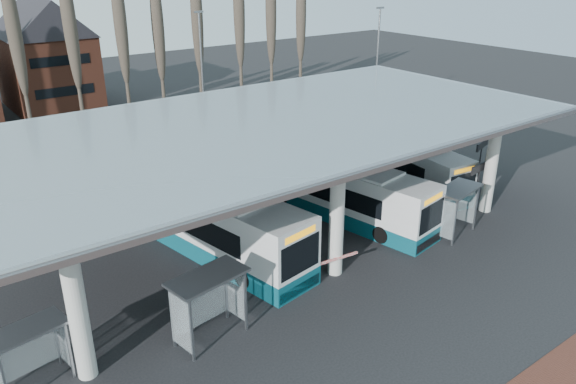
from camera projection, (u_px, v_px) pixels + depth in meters
ground at (371, 295)px, 25.37m from camera, size 140.00×140.00×0.00m
station_canopy at (268, 133)px, 29.05m from camera, size 32.00×16.00×6.34m
poplar_row at (94, 26)px, 46.27m from camera, size 45.10×1.10×14.50m
lamp_post_b at (202, 73)px, 45.77m from camera, size 0.80×0.16×10.17m
lamp_post_c at (377, 65)px, 49.07m from camera, size 0.80×0.16×10.17m
bus_1 at (206, 218)px, 28.89m from camera, size 4.93×13.35×3.63m
bus_2 at (339, 190)px, 32.67m from camera, size 4.57×12.28×3.34m
bus_3 at (400, 161)px, 37.65m from camera, size 3.67×11.25×3.07m
shelter_0 at (27, 343)px, 19.46m from camera, size 2.82×1.73×2.45m
shelter_1 at (206, 292)px, 21.85m from camera, size 3.32×2.02×2.90m
shelter_2 at (455, 200)px, 30.29m from camera, size 3.18×2.02×2.74m
info_sign_0 at (480, 171)px, 32.97m from camera, size 1.98×0.40×2.96m
info_sign_1 at (482, 148)px, 36.83m from camera, size 1.96×0.70×3.00m
barrier at (336, 259)px, 26.66m from camera, size 2.26×0.72×1.13m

